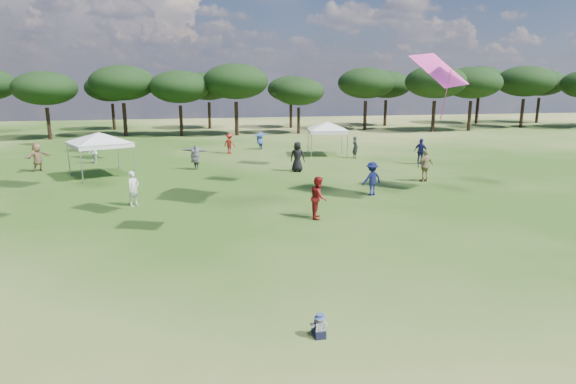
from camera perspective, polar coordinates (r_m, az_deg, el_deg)
The scene contains 6 objects.
ground at distance 9.98m, azimuth 3.67°, elevation -21.52°, with size 140.00×140.00×0.00m, color #315319.
tree_line at distance 55.51m, azimuth -7.49°, elevation 12.59°, with size 108.78×17.63×7.77m.
tent_left at distance 31.09m, azimuth -21.50°, elevation 6.38°, with size 5.87×5.87×3.00m.
tent_right at distance 37.69m, azimuth 4.70°, elevation 8.12°, with size 5.80×5.80×2.94m.
toddler at distance 11.28m, azimuth 3.77°, elevation -15.62°, with size 0.37×0.42×0.57m.
festival_crowd at distance 30.90m, azimuth -8.76°, elevation 3.90°, with size 28.98×22.86×1.92m.
Camera 1 is at (-2.31, -7.90, 5.64)m, focal length 30.00 mm.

